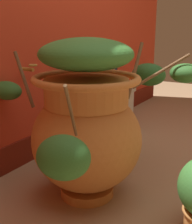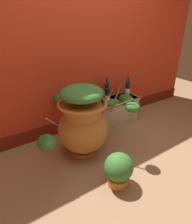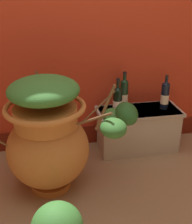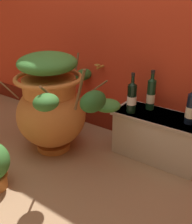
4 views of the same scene
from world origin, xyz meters
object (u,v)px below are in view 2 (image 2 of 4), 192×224
Objects in this scene: wine_bottle_left at (128,89)px; potted_shrub at (119,169)px; wine_bottle_middle at (107,91)px; wine_bottle_right at (107,95)px; terracotta_urn at (84,121)px.

wine_bottle_left is 1.51m from potted_shrub.
potted_shrub is (-0.68, -1.13, -0.34)m from wine_bottle_middle.
potted_shrub is at bearing -120.91° from wine_bottle_right.
wine_bottle_right is 1.19m from potted_shrub.
wine_bottle_middle is at bearing 56.78° from wine_bottle_right.
terracotta_urn is at bearing -158.79° from wine_bottle_left.
wine_bottle_left is at bearing -12.23° from wine_bottle_middle.
wine_bottle_right is (-0.10, -0.15, -0.00)m from wine_bottle_middle.
terracotta_urn is 3.99× the size of wine_bottle_left.
wine_bottle_right reaches higher than wine_bottle_left.
wine_bottle_right is (-0.45, -0.08, 0.01)m from wine_bottle_left.
wine_bottle_right is at bearing 29.23° from terracotta_urn.
wine_bottle_middle is 1.36m from potted_shrub.
terracotta_urn is 0.85m from wine_bottle_middle.
terracotta_urn reaches higher than potted_shrub.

